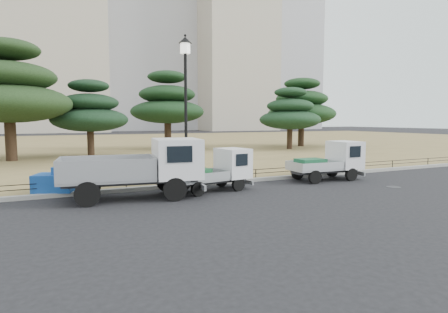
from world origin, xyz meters
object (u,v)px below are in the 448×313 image
truck_large (141,166)px  truck_kei_rear (330,161)px  street_lamp (186,85)px  truck_kei_front (217,170)px  tarp_pile (56,181)px

truck_large → truck_kei_rear: truck_large is taller
truck_large → truck_kei_rear: bearing=9.6°
truck_kei_rear → street_lamp: 7.69m
truck_kei_front → truck_large: bearing=174.2°
truck_kei_front → street_lamp: street_lamp is taller
truck_kei_front → tarp_pile: (-5.96, 1.73, -0.31)m
truck_kei_rear → tarp_pile: bearing=174.7°
truck_kei_front → tarp_pile: 6.21m
truck_kei_rear → tarp_pile: truck_kei_rear is taller
truck_large → street_lamp: street_lamp is taller
street_lamp → tarp_pile: street_lamp is taller
tarp_pile → street_lamp: bearing=-1.6°
tarp_pile → truck_large: bearing=-33.8°
truck_kei_rear → street_lamp: street_lamp is taller
truck_large → street_lamp: size_ratio=0.83×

